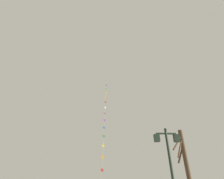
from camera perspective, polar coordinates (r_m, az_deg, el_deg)
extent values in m
cylinder|color=#1E2D23|center=(10.06, 19.34, -24.86)|extent=(0.14, 0.14, 4.33)
sphere|color=#1E2D23|center=(10.42, 17.29, -12.57)|extent=(0.16, 0.16, 0.16)
cube|color=#1E2D23|center=(10.36, 17.48, -13.79)|extent=(1.11, 0.08, 0.08)
cube|color=#1E2D23|center=(10.13, 14.63, -15.31)|extent=(0.28, 0.28, 0.40)
cube|color=beige|center=(10.13, 14.63, -15.31)|extent=(0.19, 0.19, 0.30)
cube|color=#1E2D23|center=(10.50, 20.63, -14.90)|extent=(0.28, 0.28, 0.40)
cube|color=beige|center=(10.50, 20.63, -14.90)|extent=(0.19, 0.19, 0.30)
cylinder|color=silver|center=(22.89, -3.25, -23.25)|extent=(0.06, 1.05, 1.60)
cylinder|color=silver|center=(24.13, -3.04, -19.77)|extent=(0.06, 1.05, 1.60)
cylinder|color=silver|center=(25.45, -2.86, -16.64)|extent=(0.06, 1.05, 1.60)
cylinder|color=silver|center=(26.84, -2.70, -13.82)|extent=(0.06, 1.05, 1.60)
cylinder|color=silver|center=(28.29, -2.56, -11.29)|extent=(0.06, 1.05, 1.60)
cylinder|color=silver|center=(29.79, -2.44, -9.01)|extent=(0.06, 1.05, 1.60)
cylinder|color=silver|center=(31.33, -2.33, -6.94)|extent=(0.06, 1.05, 1.60)
cylinder|color=silver|center=(32.90, -2.23, -5.08)|extent=(0.06, 1.05, 1.60)
cylinder|color=silver|center=(34.51, -2.14, -3.38)|extent=(0.06, 1.05, 1.60)
cylinder|color=silver|center=(36.15, -2.06, -1.84)|extent=(0.06, 1.05, 1.60)
cylinder|color=silver|center=(37.81, -1.99, -0.44)|extent=(0.06, 1.05, 1.60)
cylinder|color=silver|center=(39.49, -1.92, 0.85)|extent=(0.06, 1.05, 1.60)
cube|color=red|center=(22.31, -3.37, -25.13)|extent=(0.44, 0.04, 0.44)
cylinder|color=red|center=(22.29, -3.39, -25.91)|extent=(0.02, 0.04, 0.26)
cube|color=orange|center=(23.50, -3.14, -21.46)|extent=(0.44, 0.04, 0.44)
cylinder|color=orange|center=(23.46, -3.16, -22.22)|extent=(0.02, 0.03, 0.28)
cube|color=yellow|center=(24.78, -2.94, -18.16)|extent=(0.44, 0.05, 0.44)
cylinder|color=yellow|center=(24.73, -2.96, -18.81)|extent=(0.02, 0.02, 0.22)
cube|color=green|center=(26.14, -2.77, -15.19)|extent=(0.44, 0.07, 0.44)
cylinder|color=green|center=(26.06, -2.79, -15.88)|extent=(0.02, 0.04, 0.30)
cube|color=blue|center=(27.56, -2.63, -12.52)|extent=(0.44, 0.01, 0.44)
cylinder|color=blue|center=(27.48, -2.64, -13.09)|extent=(0.02, 0.03, 0.22)
cube|color=purple|center=(29.03, -2.50, -10.12)|extent=(0.44, 0.07, 0.44)
cylinder|color=purple|center=(28.94, -2.51, -10.66)|extent=(0.02, 0.03, 0.23)
cube|color=pink|center=(30.55, -2.38, -7.95)|extent=(0.43, 0.10, 0.44)
cylinder|color=pink|center=(30.44, -2.39, -8.49)|extent=(0.02, 0.02, 0.27)
cube|color=white|center=(32.11, -2.28, -5.99)|extent=(0.44, 0.04, 0.44)
cylinder|color=white|center=(31.98, -2.29, -6.54)|extent=(0.02, 0.03, 0.32)
cube|color=red|center=(33.70, -2.18, -4.21)|extent=(0.43, 0.12, 0.44)
cylinder|color=red|center=(33.58, -2.19, -4.67)|extent=(0.02, 0.03, 0.25)
cube|color=orange|center=(35.33, -2.10, -2.60)|extent=(0.44, 0.02, 0.44)
cylinder|color=orange|center=(35.18, -2.11, -3.09)|extent=(0.02, 0.04, 0.33)
cube|color=yellow|center=(36.98, -2.02, -1.12)|extent=(0.44, 0.04, 0.44)
cylinder|color=yellow|center=(36.81, -2.03, -1.59)|extent=(0.02, 0.05, 0.34)
cube|color=green|center=(38.65, -1.95, 0.22)|extent=(0.44, 0.04, 0.44)
cylinder|color=green|center=(38.50, -1.96, -0.16)|extent=(0.02, 0.02, 0.24)
cube|color=blue|center=(40.34, -1.89, 1.46)|extent=(0.44, 0.10, 0.44)
cylinder|color=blue|center=(40.16, -1.89, 1.03)|extent=(0.03, 0.06, 0.34)
cylinder|color=#4C3826|center=(12.68, 23.79, -23.23)|extent=(0.27, 0.27, 4.99)
cylinder|color=#4C3826|center=(12.39, 21.63, -17.51)|extent=(0.84, 0.78, 1.32)
cylinder|color=#4C3826|center=(13.05, 21.84, -19.36)|extent=(0.33, 0.81, 1.05)
cylinder|color=#4C3826|center=(12.47, 20.87, -16.16)|extent=(1.00, 0.65, 1.06)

